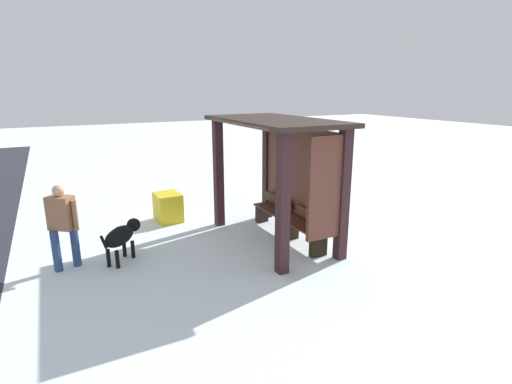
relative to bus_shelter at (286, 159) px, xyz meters
name	(u,v)px	position (x,y,z in m)	size (l,w,h in m)	color
ground_plane	(273,239)	(-0.11, -0.21, -1.74)	(60.00, 60.00, 0.00)	white
bus_shelter	(286,159)	(0.00, 0.00, 0.00)	(3.23, 1.71, 2.54)	#351E21
bench_left_inside	(273,213)	(-0.75, 0.16, -1.40)	(1.17, 0.35, 0.73)	#422719
bench_center_inside	(305,231)	(0.53, 0.16, -1.41)	(1.17, 0.41, 0.73)	#552D1A
person_walking	(62,221)	(-0.63, -4.14, -0.85)	(0.47, 0.53, 1.54)	#946546
dog	(122,236)	(-0.50, -3.20, -1.25)	(0.82, 0.82, 0.70)	black
grit_bin	(168,207)	(-2.36, -1.83, -1.40)	(0.70, 0.56, 0.67)	yellow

